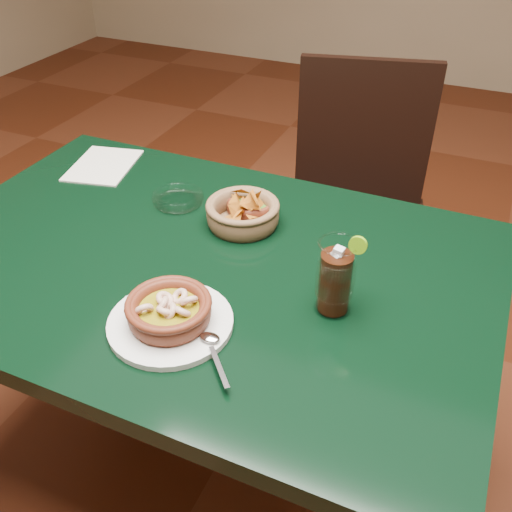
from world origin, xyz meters
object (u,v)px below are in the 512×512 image
at_px(dining_chair, 356,207).
at_px(shrimp_plate, 170,313).
at_px(dining_table, 201,295).
at_px(cola_drink, 335,278).
at_px(chip_basket, 243,213).

xyz_separation_m(dining_chair, shrimp_plate, (-0.11, -0.90, 0.26)).
bearing_deg(dining_table, dining_chair, 77.28).
xyz_separation_m(dining_table, shrimp_plate, (0.05, -0.20, 0.13)).
height_order(dining_table, cola_drink, cola_drink).
distance_m(dining_chair, cola_drink, 0.82).
relative_size(shrimp_plate, cola_drink, 1.65).
relative_size(dining_chair, cola_drink, 5.62).
xyz_separation_m(dining_table, cola_drink, (0.30, -0.04, 0.17)).
relative_size(dining_chair, chip_basket, 4.82).
bearing_deg(shrimp_plate, dining_table, 105.17).
relative_size(dining_table, shrimp_plate, 4.34).
xyz_separation_m(dining_table, chip_basket, (0.03, 0.15, 0.13)).
bearing_deg(chip_basket, dining_table, -101.93).
height_order(dining_table, dining_chair, dining_chair).
bearing_deg(dining_chair, shrimp_plate, -96.73).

